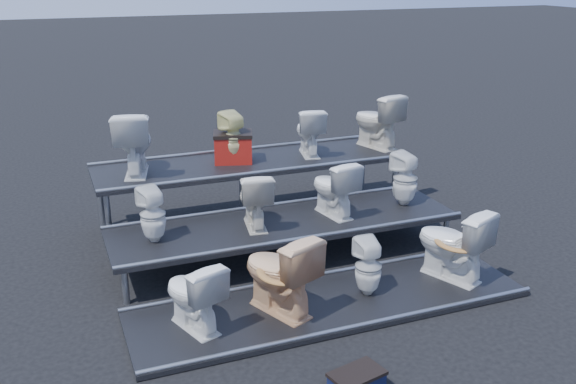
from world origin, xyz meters
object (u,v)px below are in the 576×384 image
object	(u,v)px
toilet_5	(254,199)
toilet_11	(377,120)
toilet_3	(452,243)
toilet_4	(153,215)
toilet_0	(193,294)
toilet_2	(368,267)
toilet_1	(279,272)
toilet_7	(405,179)
toilet_9	(233,138)
red_crate	(233,149)
step_stool	(357,383)
toilet_8	(134,142)
toilet_6	(333,188)
toilet_10	(309,131)

from	to	relation	value
toilet_5	toilet_11	bearing A→B (deg)	-141.09
toilet_3	toilet_4	distance (m)	3.33
toilet_3	toilet_11	distance (m)	2.75
toilet_0	toilet_5	xyz separation A→B (m)	(1.06, 1.30, 0.38)
toilet_2	toilet_11	bearing A→B (deg)	-118.59
toilet_1	toilet_11	distance (m)	3.68
toilet_3	toilet_7	world-z (taller)	toilet_7
toilet_4	toilet_5	xyz separation A→B (m)	(1.18, 0.00, 0.03)
toilet_2	toilet_11	distance (m)	3.12
toilet_1	toilet_0	bearing A→B (deg)	-22.50
toilet_7	toilet_9	xyz separation A→B (m)	(-1.88, 1.30, 0.40)
toilet_7	red_crate	world-z (taller)	red_crate
toilet_1	toilet_5	world-z (taller)	toilet_5
toilet_3	step_stool	bearing A→B (deg)	13.92
toilet_8	toilet_6	bearing A→B (deg)	162.53
toilet_4	toilet_3	bearing A→B (deg)	141.08
toilet_6	step_stool	xyz separation A→B (m)	(-1.03, -2.68, -0.73)
toilet_0	toilet_1	world-z (taller)	toilet_1
toilet_6	toilet_7	world-z (taller)	toilet_6
toilet_3	toilet_11	bearing A→B (deg)	-122.18
toilet_8	toilet_11	bearing A→B (deg)	-166.58
toilet_1	toilet_5	distance (m)	1.35
toilet_4	toilet_5	bearing A→B (deg)	164.19
toilet_8	toilet_9	distance (m)	1.31
toilet_4	toilet_10	bearing A→B (deg)	-167.64
toilet_2	toilet_5	distance (m)	1.60
toilet_7	toilet_11	distance (m)	1.40
toilet_2	step_stool	xyz separation A→B (m)	(-0.83, -1.38, -0.30)
toilet_4	toilet_10	size ratio (longest dim) A/B	0.94
toilet_2	toilet_7	size ratio (longest dim) A/B	0.91
toilet_7	red_crate	bearing A→B (deg)	-54.75
toilet_2	toilet_3	size ratio (longest dim) A/B	0.75
toilet_11	step_stool	distance (m)	4.75
toilet_5	red_crate	size ratio (longest dim) A/B	1.38
toilet_10	step_stool	bearing A→B (deg)	84.26
toilet_3	toilet_7	distance (m)	1.35
toilet_0	toilet_3	world-z (taller)	toilet_3
toilet_7	step_stool	bearing A→B (deg)	34.13
toilet_9	toilet_3	bearing A→B (deg)	108.34
toilet_2	toilet_3	xyz separation A→B (m)	(1.04, 0.00, 0.10)
toilet_5	toilet_4	bearing A→B (deg)	9.48
toilet_4	step_stool	bearing A→B (deg)	97.86
toilet_0	toilet_2	distance (m)	1.88
toilet_6	red_crate	size ratio (longest dim) A/B	1.42
toilet_11	toilet_5	bearing A→B (deg)	14.52
toilet_9	toilet_11	distance (m)	2.16
toilet_9	red_crate	size ratio (longest dim) A/B	1.40
toilet_4	toilet_9	world-z (taller)	toilet_9
toilet_0	toilet_8	xyz separation A→B (m)	(-0.10, 2.60, 0.85)
toilet_8	toilet_1	bearing A→B (deg)	123.98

